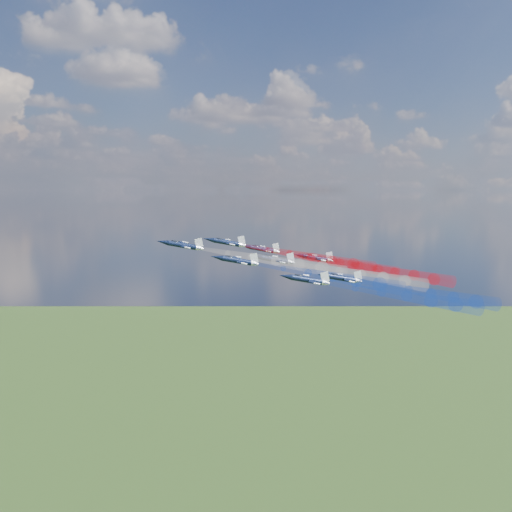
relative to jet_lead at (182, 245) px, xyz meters
name	(u,v)px	position (x,y,z in m)	size (l,w,h in m)	color
jet_lead	(182,245)	(0.00, 0.00, 0.00)	(9.16, 11.45, 3.05)	black
trail_lead	(276,261)	(22.31, -4.58, -4.29)	(3.82, 36.25, 3.82)	white
jet_inner_left	(237,261)	(9.91, -10.57, -2.97)	(9.16, 11.45, 3.05)	black
trail_inner_left	(332,277)	(32.22, -15.16, -7.26)	(3.82, 36.25, 3.82)	blue
jet_inner_right	(226,242)	(14.12, 8.53, -0.45)	(9.16, 11.45, 3.05)	black
trail_inner_right	(311,257)	(36.43, 3.95, -4.74)	(3.82, 36.25, 3.82)	red
jet_outer_left	(307,280)	(20.26, -25.43, -5.94)	(9.16, 11.45, 3.05)	black
trail_outer_left	(407,296)	(42.57, -30.01, -10.23)	(3.82, 36.25, 3.82)	blue
jet_center_third	(275,260)	(23.06, -2.41, -4.20)	(9.16, 11.45, 3.05)	black
trail_center_third	(362,274)	(45.37, -6.99, -8.49)	(3.82, 36.25, 3.82)	white
jet_outer_right	(262,249)	(27.56, 16.67, -3.42)	(9.16, 11.45, 3.05)	black
trail_outer_right	(340,263)	(49.87, 12.09, -7.71)	(3.82, 36.25, 3.82)	red
jet_rear_left	(342,278)	(33.95, -16.50, -7.57)	(9.16, 11.45, 3.05)	black
trail_rear_left	(431,293)	(56.27, -21.09, -11.86)	(3.82, 36.25, 3.82)	blue
jet_rear_right	(315,258)	(38.33, 5.16, -5.18)	(9.16, 11.45, 3.05)	black
trail_rear_right	(394,272)	(60.65, 0.58, -9.47)	(3.82, 36.25, 3.82)	red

